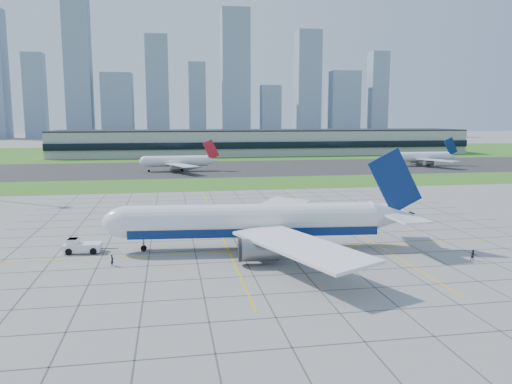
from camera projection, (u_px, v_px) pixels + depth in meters
ground at (282, 247)px, 92.17m from camera, size 1400.00×1400.00×0.00m
grass_median at (227, 184)px, 179.85m from camera, size 700.00×35.00×0.04m
asphalt_taxiway at (213, 168)px, 233.44m from camera, size 700.00×75.00×0.04m
grass_far at (199, 152)px, 340.61m from camera, size 700.00×145.00×0.04m
apron_markings at (272, 233)px, 103.05m from camera, size 120.00×130.00×0.03m
terminal at (264, 142)px, 321.73m from camera, size 260.00×43.00×15.80m
city_skyline at (178, 87)px, 588.55m from camera, size 523.00×32.40×160.00m
airliner at (256, 222)px, 90.28m from camera, size 58.14×58.71×18.30m
pushback_tug at (81, 246)px, 88.19m from camera, size 9.31×3.68×2.57m
crew_near at (112, 260)px, 80.39m from camera, size 0.65×0.78×1.82m
crew_far at (473, 255)px, 83.17m from camera, size 1.01×0.84×1.88m
distant_jet_1 at (178, 161)px, 220.59m from camera, size 32.70×42.66×14.08m
distant_jet_2 at (423, 157)px, 244.97m from camera, size 32.00×42.66×14.08m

